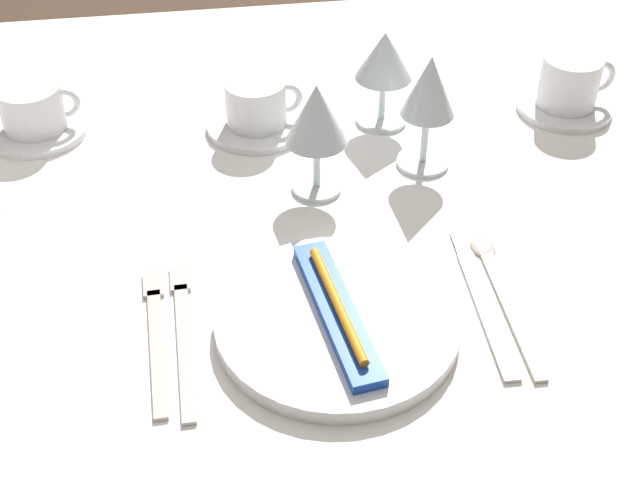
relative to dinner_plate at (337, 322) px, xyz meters
The scene contains 16 objects.
dining_table 0.26m from the dinner_plate, 96.39° to the left, with size 1.80×1.11×0.74m.
dinner_plate is the anchor object (origin of this frame).
toothbrush_package 0.02m from the dinner_plate, 104.04° to the left, with size 0.06×0.21×0.02m.
fork_outer 0.16m from the dinner_plate, behind, with size 0.02×0.22×0.00m.
fork_inner 0.19m from the dinner_plate, behind, with size 0.03×0.21×0.00m.
dinner_knife 0.16m from the dinner_plate, ahead, with size 0.02×0.23×0.00m.
spoon_soup 0.19m from the dinner_plate, 10.86° to the left, with size 0.03×0.23×0.01m.
saucer_left 0.54m from the dinner_plate, 44.13° to the left, with size 0.13×0.13×0.01m, color white.
coffee_cup_left 0.55m from the dinner_plate, 44.00° to the left, with size 0.11×0.08×0.07m.
saucer_right 0.55m from the dinner_plate, 128.79° to the left, with size 0.14×0.14×0.01m, color white.
coffee_cup_right 0.55m from the dinner_plate, 128.67° to the left, with size 0.11×0.09×0.06m.
saucer_far 0.40m from the dinner_plate, 96.69° to the left, with size 0.14×0.14×0.01m, color white.
coffee_cup_far 0.40m from the dinner_plate, 96.46° to the left, with size 0.11×0.08×0.06m.
wine_glass_centre 0.42m from the dinner_plate, 71.90° to the left, with size 0.08×0.08×0.13m.
wine_glass_left 0.26m from the dinner_plate, 86.59° to the left, with size 0.08×0.08×0.15m.
wine_glass_far 0.33m from the dinner_plate, 60.15° to the left, with size 0.07×0.07×0.16m.
Camera 1 is at (-0.08, -0.85, 1.38)m, focal length 48.20 mm.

